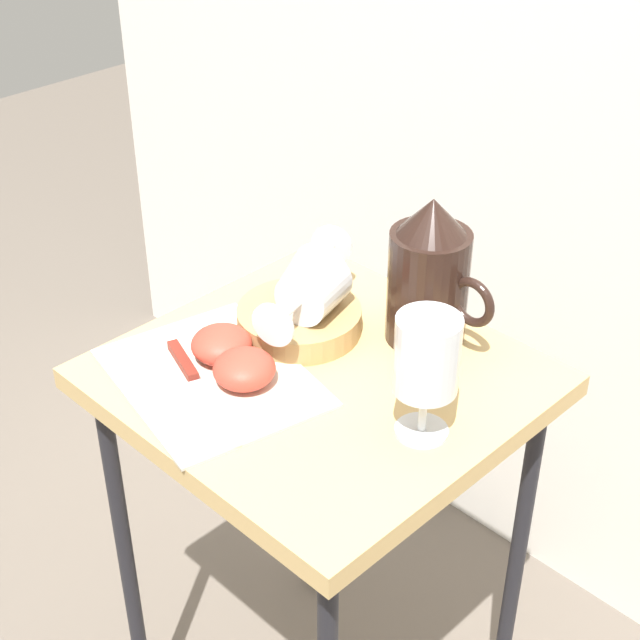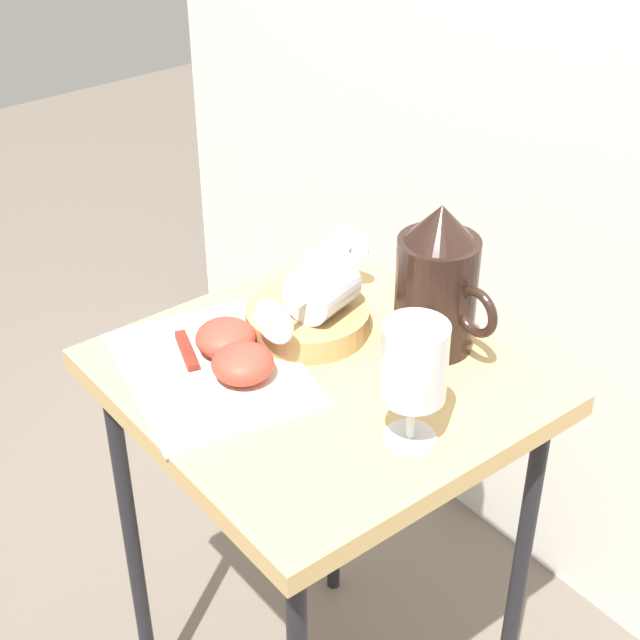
% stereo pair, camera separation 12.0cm
% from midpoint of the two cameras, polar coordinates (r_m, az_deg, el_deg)
% --- Properties ---
extents(table, '(0.50, 0.48, 0.72)m').
position_cam_midpoint_polar(table, '(1.30, -2.67, -6.02)').
color(table, tan).
rests_on(table, ground_plane).
extents(linen_napkin, '(0.32, 0.27, 0.00)m').
position_cam_midpoint_polar(linen_napkin, '(1.25, -9.11, -3.44)').
color(linen_napkin, beige).
rests_on(linen_napkin, table).
extents(basket_tray, '(0.17, 0.17, 0.03)m').
position_cam_midpoint_polar(basket_tray, '(1.32, -3.84, -0.08)').
color(basket_tray, tan).
rests_on(basket_tray, table).
extents(pitcher, '(0.16, 0.11, 0.21)m').
position_cam_midpoint_polar(pitcher, '(1.27, 3.70, 2.04)').
color(pitcher, black).
rests_on(pitcher, table).
extents(wine_glass_upright, '(0.08, 0.08, 0.16)m').
position_cam_midpoint_polar(wine_glass_upright, '(1.09, 3.01, -2.62)').
color(wine_glass_upright, silver).
rests_on(wine_glass_upright, table).
extents(wine_glass_tipped_near, '(0.10, 0.15, 0.07)m').
position_cam_midpoint_polar(wine_glass_tipped_near, '(1.28, -3.17, 1.67)').
color(wine_glass_tipped_near, silver).
rests_on(wine_glass_tipped_near, basket_tray).
extents(wine_glass_tipped_far, '(0.13, 0.16, 0.07)m').
position_cam_midpoint_polar(wine_glass_tipped_far, '(1.30, -3.12, 2.30)').
color(wine_glass_tipped_far, silver).
rests_on(wine_glass_tipped_far, basket_tray).
extents(apple_half_left, '(0.08, 0.08, 0.04)m').
position_cam_midpoint_polar(apple_half_left, '(1.27, -8.50, -1.51)').
color(apple_half_left, '#CC3D2D').
rests_on(apple_half_left, linen_napkin).
extents(apple_half_right, '(0.08, 0.08, 0.04)m').
position_cam_midpoint_polar(apple_half_right, '(1.22, -7.28, -2.95)').
color(apple_half_right, '#CC3D2D').
rests_on(apple_half_right, linen_napkin).
extents(knife, '(0.22, 0.09, 0.01)m').
position_cam_midpoint_polar(knife, '(1.25, -10.25, -3.37)').
color(knife, silver).
rests_on(knife, linen_napkin).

